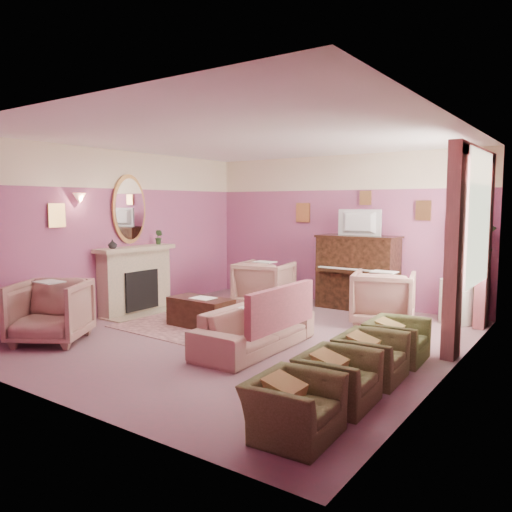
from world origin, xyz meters
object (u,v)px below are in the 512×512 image
Objects in this scene: television at (358,220)px; olive_chair_a at (294,398)px; floral_armchair_front at (50,308)px; olive_chair_c at (371,349)px; floral_armchair_left at (264,282)px; piano at (358,273)px; olive_chair_d at (397,333)px; side_table at (456,301)px; sofa at (255,320)px; olive_chair_b at (338,370)px; floral_armchair_right at (383,295)px; coffee_table at (201,312)px.

television is 1.06× the size of olive_chair_a.
olive_chair_c is (4.14, 1.14, -0.15)m from floral_armchair_front.
olive_chair_a is (3.03, -4.09, -0.15)m from floral_armchair_left.
piano is 1.85× the size of olive_chair_d.
side_table is (1.74, -0.08, -1.25)m from television.
piano is at bearing 107.84° from olive_chair_a.
olive_chair_a is at bearing -6.84° from floral_armchair_front.
sofa is 2.02× the size of floral_armchair_left.
side_table reaches higher than olive_chair_d.
olive_chair_b is at bearing 4.46° from floral_armchair_front.
sofa reaches higher than olive_chair_c.
olive_chair_d is (1.66, 0.62, -0.06)m from sofa.
floral_armchair_left reaches higher than sofa.
olive_chair_b is at bearing -90.00° from olive_chair_c.
floral_armchair_left is 1.25× the size of olive_chair_a.
floral_armchair_right reaches higher than olive_chair_d.
olive_chair_a is at bearing -90.00° from olive_chair_c.
olive_chair_b is (0.00, 0.82, 0.00)m from olive_chair_a.
floral_armchair_left is 2.27m from floral_armchair_right.
coffee_table is (-1.44, -2.59, -1.38)m from television.
piano is at bearing 31.74° from floral_armchair_left.
floral_armchair_front is at bearing -164.57° from olive_chair_c.
side_table is at bearing -4.34° from piano.
coffee_table is 2.86m from floral_armchair_right.
sofa reaches higher than olive_chair_d.
television reaches higher than side_table.
olive_chair_b is at bearing -90.00° from olive_chair_d.
olive_chair_c is at bearing -64.01° from television.
olive_chair_c is (3.04, -0.69, 0.10)m from coffee_table.
television is at bearing 60.15° from floral_armchair_front.
coffee_table is 2.16m from floral_armchair_front.
floral_armchair_right is 1.25× the size of olive_chair_b.
floral_armchair_front is (-2.54, -4.43, -1.13)m from television.
piano is 1.77m from side_table.
olive_chair_b and olive_chair_d have the same top height.
floral_armchair_front is 1.25× the size of olive_chair_d.
sofa is at bearing -159.43° from olive_chair_d.
olive_chair_b is at bearing -76.62° from floral_armchair_right.
piano is at bearing 115.65° from olive_chair_c.
floral_armchair_front is 4.30m from olive_chair_c.
olive_chair_b is 1.00× the size of olive_chair_d.
piano is 1.69m from floral_armchair_left.
coffee_table is 3.12m from olive_chair_c.
olive_chair_b is at bearing -47.13° from floral_armchair_left.
coffee_table is at bearing -141.70° from side_table.
side_table is at bearing 86.73° from olive_chair_d.
piano is 1.85× the size of olive_chair_b.
floral_armchair_front is (-2.48, -1.34, 0.09)m from sofa.
coffee_table is 1.43× the size of side_table.
piano is 1.26m from floral_armchair_right.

